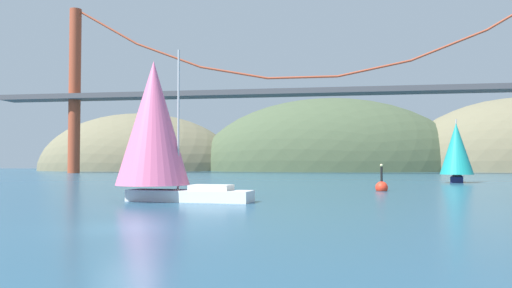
# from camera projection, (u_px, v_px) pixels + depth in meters

# --- Properties ---
(ground_plane) EXTENTS (360.00, 360.00, 0.00)m
(ground_plane) POSITION_uv_depth(u_px,v_px,m) (129.00, 228.00, 19.60)
(ground_plane) COLOR navy
(headland_center) EXTENTS (79.77, 44.00, 43.44)m
(headland_center) POSITION_uv_depth(u_px,v_px,m) (329.00, 171.00, 151.96)
(headland_center) COLOR #425138
(headland_center) RESTS_ON ground_plane
(headland_left) EXTENTS (64.48, 44.00, 36.15)m
(headland_left) POSITION_uv_depth(u_px,v_px,m) (138.00, 171.00, 161.60)
(headland_left) COLOR #6B664C
(headland_left) RESTS_ON ground_plane
(suspension_bridge) EXTENTS (145.67, 6.00, 39.92)m
(suspension_bridge) POSITION_uv_depth(u_px,v_px,m) (302.00, 89.00, 114.00)
(suspension_bridge) COLOR #A34228
(suspension_bridge) RESTS_ON ground_plane
(sailboat_pink_spinnaker) EXTENTS (9.44, 5.32, 9.93)m
(sailboat_pink_spinnaker) POSITION_uv_depth(u_px,v_px,m) (156.00, 127.00, 33.73)
(sailboat_pink_spinnaker) COLOR white
(sailboat_pink_spinnaker) RESTS_ON ground_plane
(sailboat_teal_sail) EXTENTS (4.83, 7.37, 8.05)m
(sailboat_teal_sail) POSITION_uv_depth(u_px,v_px,m) (456.00, 151.00, 63.92)
(sailboat_teal_sail) COLOR #191E4C
(sailboat_teal_sail) RESTS_ON ground_plane
(channel_buoy) EXTENTS (1.10, 1.10, 2.64)m
(channel_buoy) POSITION_uv_depth(u_px,v_px,m) (382.00, 187.00, 45.05)
(channel_buoy) COLOR red
(channel_buoy) RESTS_ON ground_plane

